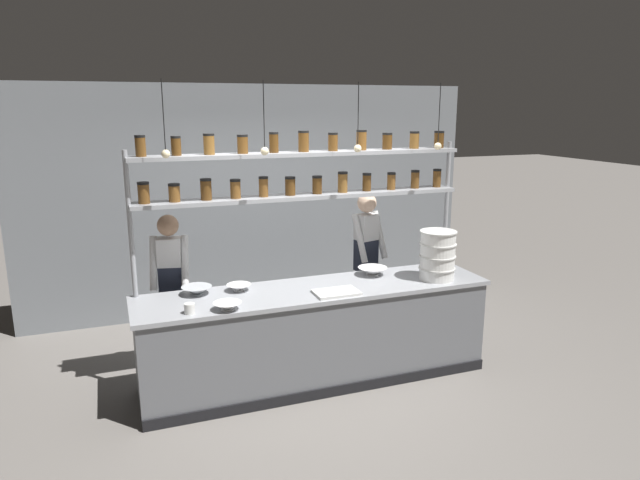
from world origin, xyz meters
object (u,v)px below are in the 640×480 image
Objects in this scene: chef_center at (366,256)px; cutting_board at (336,292)px; prep_bowl_center_front at (372,271)px; prep_bowl_center_back at (239,288)px; prep_bowl_near_left at (227,306)px; spice_shelf_unit at (303,179)px; prep_bowl_near_right at (197,291)px; container_stack at (437,255)px; chef_left at (172,285)px; serving_cup_front at (190,309)px.

cutting_board is at bearing -143.69° from chef_center.
cutting_board is at bearing -143.73° from prep_bowl_center_front.
prep_bowl_center_front is 1.31× the size of prep_bowl_center_back.
prep_bowl_center_front is at bearing 17.06° from prep_bowl_near_left.
prep_bowl_near_right is at bearing -173.41° from spice_shelf_unit.
chef_center is 1.67m from prep_bowl_center_back.
container_stack is 2.02× the size of prep_bowl_near_left.
container_stack is at bearing -4.68° from chef_left.
chef_center is at bearing 26.58° from serving_cup_front.
prep_bowl_center_back is (-1.88, 0.32, -0.21)m from container_stack.
cutting_board is (0.13, -0.54, -0.97)m from spice_shelf_unit.
prep_bowl_near_right is (-1.94, -0.57, 0.01)m from chef_center.
prep_bowl_near_left is 1.06× the size of prep_bowl_center_back.
spice_shelf_unit is at bearing 12.75° from prep_bowl_center_back.
prep_bowl_near_left is (-1.00, -0.07, 0.02)m from cutting_board.
prep_bowl_near_right is at bearing -54.63° from chef_left.
spice_shelf_unit is 1.17m from prep_bowl_center_front.
prep_bowl_near_right is at bearing 175.27° from prep_bowl_center_back.
chef_center is 7.35× the size of prep_bowl_center_back.
serving_cup_front is (0.05, -0.90, 0.06)m from chef_left.
spice_shelf_unit is 13.45× the size of prep_bowl_near_left.
prep_bowl_near_right is (-1.18, 0.42, 0.02)m from cutting_board.
container_stack reaches higher than prep_bowl_near_left.
cutting_board is at bearing -18.99° from chef_left.
prep_bowl_center_back is (0.20, 0.46, -0.00)m from prep_bowl_near_left.
prep_bowl_near_left is at bearing -4.67° from serving_cup_front.
prep_bowl_near_left is 0.88× the size of prep_bowl_near_right.
container_stack is at bearing 3.84° from prep_bowl_near_left.
cutting_board is (1.36, -0.85, 0.03)m from chef_left.
cutting_board is 1.78× the size of prep_bowl_center_back.
prep_bowl_center_front is 1.92m from serving_cup_front.
prep_bowl_near_right is (-2.26, 0.35, -0.20)m from container_stack.
cutting_board is (-0.76, -0.99, -0.02)m from chef_center.
cutting_board is at bearing 2.02° from serving_cup_front.
prep_bowl_near_left is at bearing -55.89° from chef_left.
cutting_board is at bearing -76.68° from spice_shelf_unit.
spice_shelf_unit is 2.03× the size of chef_left.
prep_bowl_center_front reaches higher than cutting_board.
prep_bowl_center_front is 1.09× the size of prep_bowl_near_right.
prep_bowl_near_right is at bearing 171.19° from container_stack.
serving_cup_front is (-2.06, -1.03, 0.01)m from chef_center.
prep_bowl_near_left is (-1.76, -1.06, 0.00)m from chef_center.
chef_center is 6.09× the size of prep_bowl_near_right.
spice_shelf_unit is 1.94× the size of chef_center.
serving_cup_front is (-0.13, -0.47, 0.01)m from prep_bowl_near_right.
prep_bowl_near_left is at bearing -162.94° from prep_bowl_center_front.
chef_left is (-1.23, 0.31, -1.00)m from spice_shelf_unit.
serving_cup_front is (-1.31, -0.05, 0.03)m from cutting_board.
serving_cup_front is at bearing -139.30° from prep_bowl_center_back.
prep_bowl_near_left is (0.35, -0.92, 0.05)m from chef_left.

